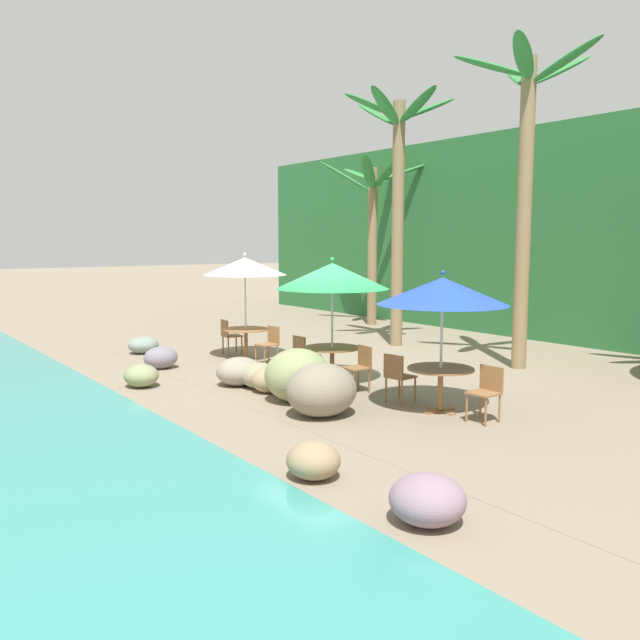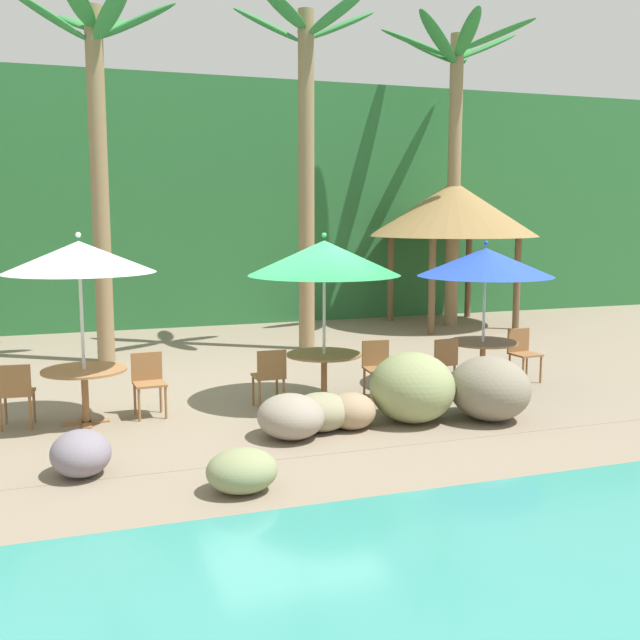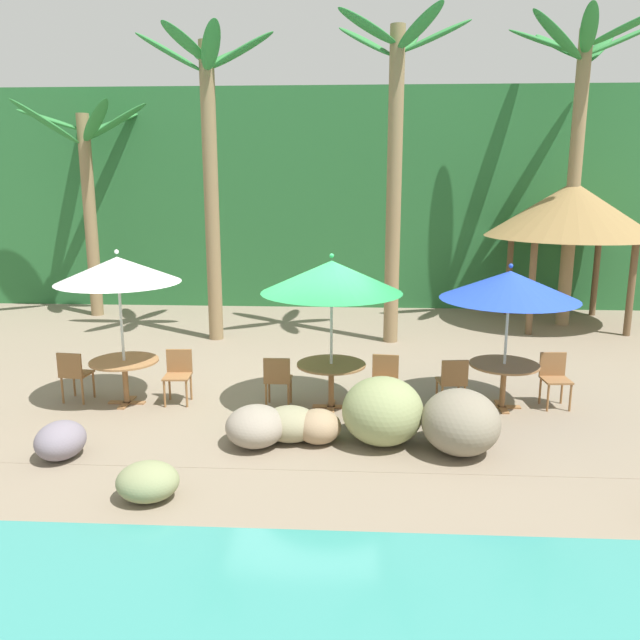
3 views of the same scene
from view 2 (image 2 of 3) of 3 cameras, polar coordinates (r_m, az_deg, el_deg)
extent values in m
plane|color=gray|center=(11.48, -2.34, -6.01)|extent=(120.00, 120.00, 0.00)
cube|color=gray|center=(11.48, -2.34, -5.99)|extent=(18.00, 5.20, 0.01)
cube|color=#286633|center=(19.92, -10.07, 8.57)|extent=(28.00, 2.40, 6.00)
ellipsoid|color=gray|center=(9.87, 0.07, -6.88)|extent=(0.82, 0.71, 0.50)
ellipsoid|color=gray|center=(10.59, 12.55, -5.00)|extent=(1.06, 1.19, 0.86)
ellipsoid|color=slate|center=(8.64, -17.42, -9.46)|extent=(0.64, 0.76, 0.49)
ellipsoid|color=gray|center=(7.85, -5.85, -11.12)|extent=(0.73, 0.65, 0.45)
ellipsoid|color=gray|center=(9.56, -2.20, -7.20)|extent=(0.83, 0.92, 0.56)
ellipsoid|color=#9D8262|center=(9.96, 2.35, -6.79)|extent=(0.64, 0.64, 0.48)
ellipsoid|color=#8A9360|center=(10.30, 6.90, -5.01)|extent=(1.13, 1.19, 0.94)
cylinder|color=silver|center=(10.48, -17.29, -1.27)|extent=(0.04, 0.04, 2.32)
cone|color=white|center=(10.36, -17.54, 4.52)|extent=(1.95, 1.95, 0.41)
sphere|color=white|center=(10.35, -17.60, 6.08)|extent=(0.07, 0.07, 0.07)
cube|color=olive|center=(10.72, -17.03, -7.32)|extent=(0.60, 0.12, 0.03)
cube|color=olive|center=(10.72, -17.03, -7.32)|extent=(0.12, 0.60, 0.03)
cylinder|color=olive|center=(10.63, -17.11, -5.47)|extent=(0.09, 0.09, 0.71)
cylinder|color=olive|center=(10.55, -17.19, -3.60)|extent=(1.10, 1.10, 0.03)
cylinder|color=olive|center=(10.63, -11.43, -6.08)|extent=(0.04, 0.04, 0.45)
cylinder|color=olive|center=(10.57, -13.34, -6.21)|extent=(0.04, 0.04, 0.45)
cylinder|color=olive|center=(10.97, -11.79, -5.64)|extent=(0.04, 0.04, 0.45)
cylinder|color=olive|center=(10.91, -13.64, -5.77)|extent=(0.04, 0.04, 0.45)
cube|color=olive|center=(10.71, -12.59, -4.68)|extent=(0.44, 0.44, 0.03)
cube|color=olive|center=(10.87, -12.81, -3.45)|extent=(0.42, 0.06, 0.42)
cylinder|color=olive|center=(10.97, -22.40, -6.10)|extent=(0.04, 0.04, 0.45)
cylinder|color=olive|center=(10.91, -20.55, -6.07)|extent=(0.04, 0.04, 0.45)
cylinder|color=olive|center=(10.62, -22.72, -6.56)|extent=(0.04, 0.04, 0.45)
cylinder|color=olive|center=(10.57, -20.80, -6.54)|extent=(0.04, 0.04, 0.45)
cube|color=olive|center=(10.71, -21.69, -5.07)|extent=(0.47, 0.47, 0.03)
cube|color=olive|center=(10.48, -21.91, -4.27)|extent=(0.42, 0.08, 0.42)
cylinder|color=silver|center=(11.11, 0.31, -0.59)|extent=(0.04, 0.04, 2.24)
cone|color=#238E47|center=(11.00, 0.31, 4.66)|extent=(2.21, 2.21, 0.50)
sphere|color=#238E47|center=(10.99, 0.31, 6.35)|extent=(0.07, 0.07, 0.07)
cube|color=olive|center=(11.33, 0.30, -6.12)|extent=(0.60, 0.12, 0.03)
cube|color=olive|center=(11.33, 0.30, -6.12)|extent=(0.12, 0.60, 0.03)
cylinder|color=olive|center=(11.25, 0.30, -4.37)|extent=(0.09, 0.09, 0.71)
cylinder|color=olive|center=(11.18, 0.31, -2.59)|extent=(1.10, 1.10, 0.03)
cylinder|color=olive|center=(11.39, 5.57, -4.99)|extent=(0.04, 0.04, 0.45)
cylinder|color=olive|center=(11.29, 3.85, -5.10)|extent=(0.04, 0.04, 0.45)
cylinder|color=olive|center=(11.72, 5.00, -4.61)|extent=(0.04, 0.04, 0.45)
cylinder|color=olive|center=(11.62, 3.33, -4.71)|extent=(0.04, 0.04, 0.45)
cube|color=olive|center=(11.45, 4.45, -3.68)|extent=(0.46, 0.46, 0.03)
cube|color=olive|center=(11.60, 4.16, -2.54)|extent=(0.42, 0.08, 0.42)
cylinder|color=olive|center=(11.16, -5.01, -5.27)|extent=(0.04, 0.04, 0.45)
cylinder|color=olive|center=(11.25, -3.24, -5.14)|extent=(0.04, 0.04, 0.45)
cylinder|color=olive|center=(10.82, -4.54, -5.68)|extent=(0.04, 0.04, 0.45)
cylinder|color=olive|center=(10.91, -2.72, -5.55)|extent=(0.04, 0.04, 0.45)
cube|color=olive|center=(10.98, -3.89, -4.19)|extent=(0.42, 0.42, 0.03)
cube|color=olive|center=(10.75, -3.62, -3.39)|extent=(0.42, 0.04, 0.42)
cylinder|color=silver|center=(12.43, 12.11, -0.14)|extent=(0.04, 0.04, 2.11)
cone|color=blue|center=(12.33, 12.25, 4.25)|extent=(2.14, 2.14, 0.45)
sphere|color=blue|center=(12.32, 12.29, 5.64)|extent=(0.07, 0.07, 0.07)
cube|color=olive|center=(12.62, 11.97, -4.82)|extent=(0.60, 0.12, 0.03)
cube|color=olive|center=(12.62, 11.97, -4.82)|extent=(0.12, 0.60, 0.03)
cylinder|color=olive|center=(12.55, 12.02, -3.24)|extent=(0.09, 0.09, 0.71)
cylinder|color=olive|center=(12.48, 12.07, -1.64)|extent=(1.10, 1.10, 0.03)
cylinder|color=olive|center=(13.05, 16.15, -3.59)|extent=(0.04, 0.04, 0.45)
cylinder|color=olive|center=(12.83, 14.92, -3.74)|extent=(0.04, 0.04, 0.45)
cylinder|color=olive|center=(13.32, 15.17, -3.32)|extent=(0.04, 0.04, 0.45)
cylinder|color=olive|center=(13.11, 13.95, -3.46)|extent=(0.04, 0.04, 0.45)
cube|color=olive|center=(13.03, 15.09, -2.49)|extent=(0.45, 0.45, 0.03)
cube|color=olive|center=(13.15, 14.58, -1.51)|extent=(0.42, 0.07, 0.42)
cylinder|color=olive|center=(12.13, 7.63, -4.22)|extent=(0.04, 0.04, 0.45)
cylinder|color=olive|center=(12.32, 9.02, -4.05)|extent=(0.04, 0.04, 0.45)
cylinder|color=olive|center=(11.84, 8.58, -4.55)|extent=(0.04, 0.04, 0.45)
cylinder|color=olive|center=(12.04, 9.99, -4.36)|extent=(0.04, 0.04, 0.45)
cube|color=olive|center=(12.03, 8.83, -3.18)|extent=(0.47, 0.47, 0.03)
cube|color=olive|center=(11.83, 9.40, -2.42)|extent=(0.42, 0.08, 0.42)
cylinder|color=olive|center=(14.72, -16.11, 9.39)|extent=(0.32, 0.32, 6.42)
ellipsoid|color=#2D7A38|center=(15.07, -13.47, 20.89)|extent=(1.46, 0.53, 0.79)
ellipsoid|color=#2D7A38|center=(15.79, -15.32, 20.38)|extent=(1.01, 1.47, 0.68)
ellipsoid|color=#2D7A38|center=(15.80, -17.76, 20.35)|extent=(0.86, 1.52, 0.62)
ellipsoid|color=#2D7A38|center=(14.97, -19.66, 20.66)|extent=(1.44, 0.54, 0.84)
ellipsoid|color=#2D7A38|center=(14.40, -17.53, 21.64)|extent=(0.84, 1.53, 0.60)
ellipsoid|color=#2D7A38|center=(14.41, -15.31, 21.35)|extent=(0.81, 1.44, 0.85)
cylinder|color=olive|center=(15.47, -1.02, 10.10)|extent=(0.32, 0.32, 6.67)
ellipsoid|color=#2D7A38|center=(16.26, 1.66, 21.13)|extent=(1.56, 0.59, 0.77)
ellipsoid|color=#2D7A38|center=(16.67, -1.05, 20.76)|extent=(0.81, 1.54, 0.81)
ellipsoid|color=#2D7A38|center=(16.14, -3.97, 21.11)|extent=(1.41, 1.17, 0.85)
ellipsoid|color=#2D7A38|center=(15.23, -2.73, 22.24)|extent=(1.42, 1.30, 0.60)
ellipsoid|color=#2D7A38|center=(15.36, 1.29, 21.98)|extent=(1.04, 1.53, 0.71)
cylinder|color=olive|center=(19.03, 9.96, 10.03)|extent=(0.32, 0.32, 6.95)
ellipsoid|color=#2D7A38|center=(20.02, 12.43, 19.31)|extent=(1.82, 0.66, 0.85)
ellipsoid|color=#2D7A38|center=(20.33, 10.66, 18.99)|extent=(1.33, 1.54, 1.07)
ellipsoid|color=#2D7A38|center=(20.00, 7.92, 19.34)|extent=(1.02, 1.74, 0.95)
ellipsoid|color=#2D7A38|center=(19.46, 7.26, 19.77)|extent=(1.73, 1.21, 0.84)
ellipsoid|color=#2D7A38|center=(18.60, 8.81, 20.13)|extent=(1.63, 1.25, 1.01)
ellipsoid|color=#2D7A38|center=(18.53, 10.97, 20.29)|extent=(0.82, 1.82, 0.84)
ellipsoid|color=#2D7A38|center=(19.13, 13.03, 20.02)|extent=(1.46, 1.65, 0.64)
cylinder|color=brown|center=(19.63, 5.28, 3.12)|extent=(0.16, 0.16, 2.20)
cylinder|color=brown|center=(20.68, 11.01, 3.25)|extent=(0.16, 0.16, 2.20)
cylinder|color=brown|center=(17.61, 8.35, 2.49)|extent=(0.16, 0.16, 2.20)
cylinder|color=brown|center=(18.77, 14.49, 2.66)|extent=(0.16, 0.16, 2.20)
cone|color=olive|center=(19.06, 9.91, 8.18)|extent=(4.11, 4.11, 1.32)
camera|label=1|loc=(14.08, 60.60, 4.12)|focal=37.10mm
camera|label=3|loc=(4.19, 65.14, 15.44)|focal=36.12mm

